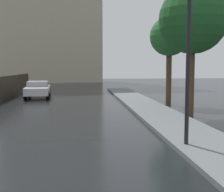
% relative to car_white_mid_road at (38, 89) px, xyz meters
% --- Properties ---
extents(car_white_mid_road, '(2.07, 4.70, 1.28)m').
position_rel_car_white_mid_road_xyz_m(car_white_mid_road, '(0.00, 0.00, 0.00)').
color(car_white_mid_road, silver).
rests_on(car_white_mid_road, ground).
extents(traffic_light, '(0.26, 0.39, 4.94)m').
position_rel_car_white_mid_road_xyz_m(traffic_light, '(6.49, -15.75, 2.84)').
color(traffic_light, black).
rests_on(traffic_light, sidewalk_strip).
extents(street_tree_near, '(3.22, 3.22, 6.22)m').
position_rel_car_white_mid_road_xyz_m(street_tree_near, '(8.66, -10.09, 3.91)').
color(street_tree_near, '#4C3823').
rests_on(street_tree_near, ground).
extents(street_tree_far, '(2.42, 2.42, 5.49)m').
position_rel_car_white_mid_road_xyz_m(street_tree_far, '(8.82, -5.57, 3.52)').
color(street_tree_far, '#4C3823').
rests_on(street_tree_far, ground).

